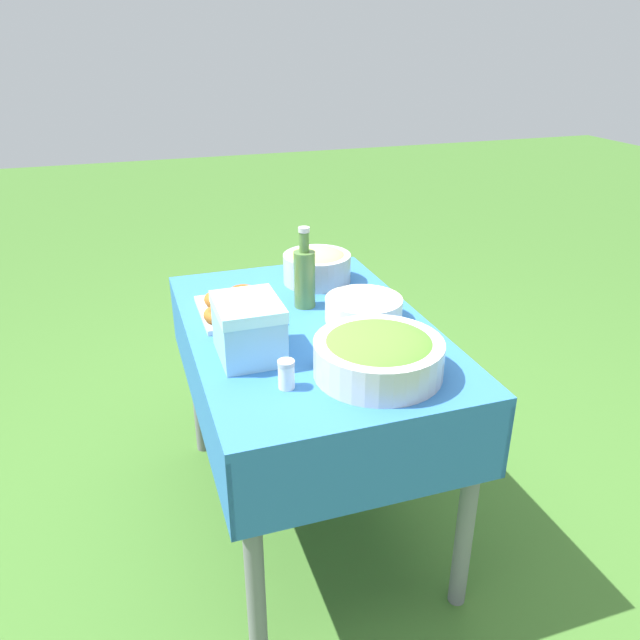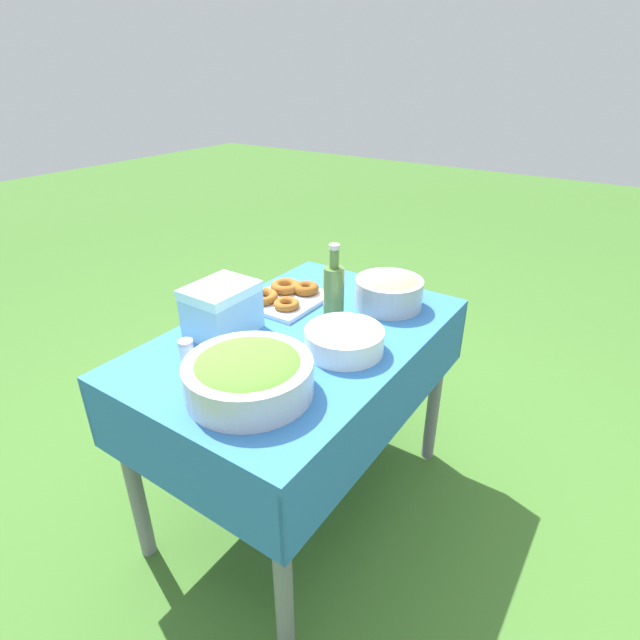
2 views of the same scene
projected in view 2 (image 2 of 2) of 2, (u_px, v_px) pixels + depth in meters
name	position (u px, v px, depth m)	size (l,w,h in m)	color
ground_plane	(303.00, 498.00, 1.94)	(14.00, 14.00, 0.00)	#3D6B28
picnic_table	(301.00, 364.00, 1.66)	(1.11, 0.72, 0.73)	#2D6BB2
salad_bowl	(248.00, 374.00, 1.29)	(0.34, 0.34, 0.12)	silver
pasta_bowl	(389.00, 290.00, 1.76)	(0.24, 0.24, 0.12)	#B2B7BC
donut_platter	(284.00, 296.00, 1.82)	(0.29, 0.24, 0.05)	silver
plate_stack	(344.00, 340.00, 1.50)	(0.24, 0.24, 0.07)	white
olive_oil_bottle	(334.00, 291.00, 1.65)	(0.07, 0.07, 0.27)	#4C7238
cooler_box	(222.00, 309.00, 1.58)	(0.21, 0.17, 0.16)	#8CC6E5
salt_shaker	(187.00, 352.00, 1.43)	(0.04, 0.04, 0.08)	white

